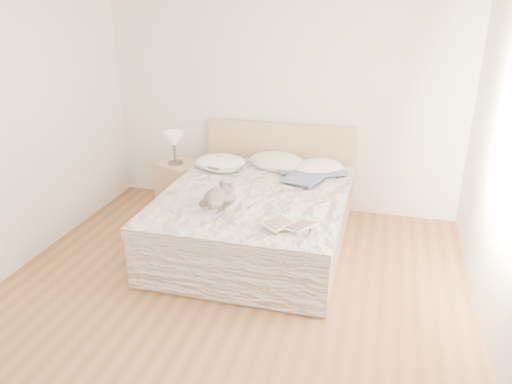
# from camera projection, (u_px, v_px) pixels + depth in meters

# --- Properties ---
(floor) EXTENTS (4.00, 4.50, 0.00)m
(floor) POSITION_uv_depth(u_px,v_px,m) (219.00, 311.00, 4.01)
(floor) COLOR brown
(floor) RESTS_ON ground
(wall_back) EXTENTS (4.00, 0.02, 2.70)m
(wall_back) POSITION_uv_depth(u_px,v_px,m) (282.00, 91.00, 5.51)
(wall_back) COLOR white
(wall_back) RESTS_ON ground
(bed) EXTENTS (1.72, 2.14, 1.00)m
(bed) POSITION_uv_depth(u_px,v_px,m) (257.00, 216.00, 4.96)
(bed) COLOR tan
(bed) RESTS_ON floor
(nightstand) EXTENTS (0.56, 0.53, 0.56)m
(nightstand) POSITION_uv_depth(u_px,v_px,m) (181.00, 186.00, 5.78)
(nightstand) COLOR tan
(nightstand) RESTS_ON floor
(table_lamp) EXTENTS (0.25, 0.25, 0.37)m
(table_lamp) POSITION_uv_depth(u_px,v_px,m) (174.00, 141.00, 5.56)
(table_lamp) COLOR #46403C
(table_lamp) RESTS_ON nightstand
(pillow_left) EXTENTS (0.65, 0.53, 0.17)m
(pillow_left) POSITION_uv_depth(u_px,v_px,m) (220.00, 162.00, 5.44)
(pillow_left) COLOR white
(pillow_left) RESTS_ON bed
(pillow_middle) EXTENTS (0.78, 0.66, 0.20)m
(pillow_middle) POSITION_uv_depth(u_px,v_px,m) (278.00, 162.00, 5.46)
(pillow_middle) COLOR white
(pillow_middle) RESTS_ON bed
(pillow_right) EXTENTS (0.65, 0.58, 0.16)m
(pillow_right) POSITION_uv_depth(u_px,v_px,m) (318.00, 167.00, 5.30)
(pillow_right) COLOR white
(pillow_right) RESTS_ON bed
(blouse) EXTENTS (0.68, 0.70, 0.02)m
(blouse) POSITION_uv_depth(u_px,v_px,m) (306.00, 176.00, 5.07)
(blouse) COLOR #394D6D
(blouse) RESTS_ON bed
(photo_book) EXTENTS (0.35, 0.25, 0.03)m
(photo_book) POSITION_uv_depth(u_px,v_px,m) (223.00, 169.00, 5.29)
(photo_book) COLOR silver
(photo_book) RESTS_ON bed
(childrens_book) EXTENTS (0.45, 0.41, 0.02)m
(childrens_book) POSITION_uv_depth(u_px,v_px,m) (289.00, 225.00, 4.03)
(childrens_book) COLOR #FAE7C5
(childrens_book) RESTS_ON bed
(teddy_bear) EXTENTS (0.31, 0.38, 0.17)m
(teddy_bear) POSITION_uv_depth(u_px,v_px,m) (215.00, 203.00, 4.38)
(teddy_bear) COLOR #6B5F54
(teddy_bear) RESTS_ON bed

